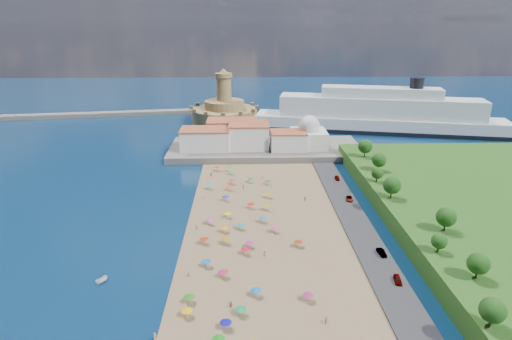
{
  "coord_description": "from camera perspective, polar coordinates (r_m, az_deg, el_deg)",
  "views": [
    {
      "loc": [
        -0.36,
        -121.48,
        59.95
      ],
      "look_at": [
        4.0,
        25.0,
        8.0
      ],
      "focal_mm": 30.0,
      "sensor_mm": 36.0,
      "label": 1
    }
  ],
  "objects": [
    {
      "name": "cruise_ship",
      "position": [
        249.9,
        16.05,
        6.98
      ],
      "size": [
        139.27,
        49.11,
        30.15
      ],
      "color": "black",
      "rests_on": "ground"
    },
    {
      "name": "moored_boats",
      "position": [
        97.55,
        -19.48,
        -19.2
      ],
      "size": [
        13.09,
        34.19,
        1.44
      ],
      "color": "white",
      "rests_on": "ground"
    },
    {
      "name": "fortress",
      "position": [
        265.15,
        -4.23,
        7.88
      ],
      "size": [
        40.0,
        40.0,
        32.4
      ],
      "color": "#9E844F",
      "rests_on": "ground"
    },
    {
      "name": "parked_cars",
      "position": [
        138.17,
        13.81,
        -6.18
      ],
      "size": [
        2.72,
        73.06,
        1.37
      ],
      "color": "gray",
      "rests_on": "promenade"
    },
    {
      "name": "ground",
      "position": [
        135.47,
        -1.39,
        -6.75
      ],
      "size": [
        700.0,
        700.0,
        0.0
      ],
      "primitive_type": "plane",
      "color": "#071938",
      "rests_on": "ground"
    },
    {
      "name": "breakwater",
      "position": [
        301.33,
        -23.17,
        6.73
      ],
      "size": [
        199.03,
        34.77,
        2.6
      ],
      "primitive_type": "cube",
      "rotation": [
        0.0,
        0.0,
        0.14
      ],
      "color": "#59544C",
      "rests_on": "ground"
    },
    {
      "name": "terrace",
      "position": [
        203.34,
        1.29,
        2.81
      ],
      "size": [
        90.0,
        36.0,
        3.0
      ],
      "primitive_type": "cube",
      "color": "#59544C",
      "rests_on": "ground"
    },
    {
      "name": "waterfront_buildings",
      "position": [
        201.97,
        -2.42,
        4.56
      ],
      "size": [
        57.0,
        29.0,
        11.0
      ],
      "color": "silver",
      "rests_on": "terrace"
    },
    {
      "name": "jetty",
      "position": [
        237.17,
        -4.48,
        5.12
      ],
      "size": [
        18.0,
        70.0,
        2.4
      ],
      "primitive_type": "cube",
      "color": "#59544C",
      "rests_on": "ground"
    },
    {
      "name": "hillside_trees",
      "position": [
        139.37,
        19.12,
        -2.61
      ],
      "size": [
        13.65,
        108.69,
        7.41
      ],
      "color": "#382314",
      "rests_on": "hillside"
    },
    {
      "name": "domed_building",
      "position": [
        201.42,
        7.04,
        4.71
      ],
      "size": [
        16.0,
        16.0,
        15.0
      ],
      "color": "silver",
      "rests_on": "terrace"
    },
    {
      "name": "beachgoers",
      "position": [
        132.98,
        -1.62,
        -6.74
      ],
      "size": [
        39.44,
        93.52,
        1.88
      ],
      "color": "tan",
      "rests_on": "beach"
    },
    {
      "name": "beach_parasols",
      "position": [
        124.16,
        -2.62,
        -8.25
      ],
      "size": [
        31.05,
        114.25,
        2.2
      ],
      "color": "gray",
      "rests_on": "beach"
    }
  ]
}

